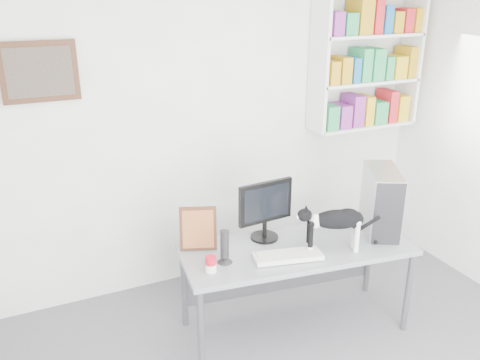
# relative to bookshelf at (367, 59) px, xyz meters

# --- Properties ---
(room) EXTENTS (4.01, 4.01, 2.70)m
(room) POSITION_rel_bookshelf_xyz_m (-1.40, -1.85, -0.50)
(room) COLOR #5A5A5F
(room) RESTS_ON ground
(bookshelf) EXTENTS (1.03, 0.28, 1.24)m
(bookshelf) POSITION_rel_bookshelf_xyz_m (0.00, 0.00, 0.00)
(bookshelf) COLOR white
(bookshelf) RESTS_ON room
(wall_art) EXTENTS (0.52, 0.04, 0.42)m
(wall_art) POSITION_rel_bookshelf_xyz_m (-2.70, 0.12, 0.05)
(wall_art) COLOR #4B2818
(wall_art) RESTS_ON room
(desk) EXTENTS (1.74, 0.86, 0.70)m
(desk) POSITION_rel_bookshelf_xyz_m (-1.19, -0.89, -1.50)
(desk) COLOR slate
(desk) RESTS_ON room
(monitor) EXTENTS (0.45, 0.24, 0.46)m
(monitor) POSITION_rel_bookshelf_xyz_m (-1.34, -0.68, -0.92)
(monitor) COLOR black
(monitor) RESTS_ON desk
(keyboard) EXTENTS (0.50, 0.28, 0.04)m
(keyboard) POSITION_rel_bookshelf_xyz_m (-1.33, -1.01, -1.14)
(keyboard) COLOR silver
(keyboard) RESTS_ON desk
(pc_tower) EXTENTS (0.42, 0.53, 0.49)m
(pc_tower) POSITION_rel_bookshelf_xyz_m (-0.48, -0.92, -0.91)
(pc_tower) COLOR silver
(pc_tower) RESTS_ON desk
(speaker) EXTENTS (0.14, 0.14, 0.24)m
(speaker) POSITION_rel_bookshelf_xyz_m (-1.75, -0.88, -1.03)
(speaker) COLOR black
(speaker) RESTS_ON desk
(leaning_print) EXTENTS (0.28, 0.19, 0.32)m
(leaning_print) POSITION_rel_bookshelf_xyz_m (-1.84, -0.62, -0.99)
(leaning_print) COLOR #4B2818
(leaning_print) RESTS_ON desk
(soup_can) EXTENTS (0.09, 0.09, 0.11)m
(soup_can) POSITION_rel_bookshelf_xyz_m (-1.88, -0.95, -1.10)
(soup_can) COLOR red
(soup_can) RESTS_ON desk
(cat) EXTENTS (0.55, 0.32, 0.33)m
(cat) POSITION_rel_bookshelf_xyz_m (-0.98, -1.05, -0.99)
(cat) COLOR black
(cat) RESTS_ON desk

